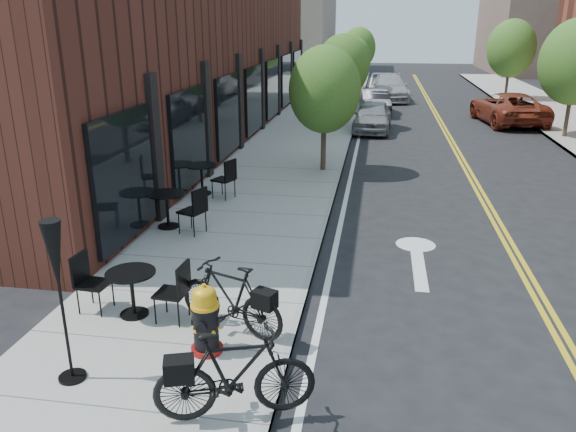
{
  "coord_description": "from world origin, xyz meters",
  "views": [
    {
      "loc": [
        1.07,
        -8.27,
        4.57
      ],
      "look_at": [
        -0.57,
        1.86,
        1.0
      ],
      "focal_mm": 35.0,
      "sensor_mm": 36.0,
      "label": 1
    }
  ],
  "objects_px": {
    "parked_car_a": "(373,116)",
    "parked_car_far": "(508,108)",
    "bicycle_right": "(235,375)",
    "bicycle_left": "(230,297)",
    "parked_car_b": "(375,102)",
    "bistro_set_a": "(132,287)",
    "bistro_set_b": "(167,205)",
    "parked_car_c": "(389,88)",
    "patio_umbrella": "(57,268)",
    "fire_hydrant": "(206,320)",
    "bistro_set_c": "(202,175)"
  },
  "relations": [
    {
      "from": "parked_car_a",
      "to": "parked_car_far",
      "type": "height_order",
      "value": "parked_car_far"
    },
    {
      "from": "bicycle_right",
      "to": "parked_car_a",
      "type": "distance_m",
      "value": 19.42
    },
    {
      "from": "bicycle_left",
      "to": "parked_car_b",
      "type": "distance_m",
      "value": 22.42
    },
    {
      "from": "bistro_set_a",
      "to": "bicycle_left",
      "type": "bearing_deg",
      "value": -2.9
    },
    {
      "from": "parked_car_a",
      "to": "parked_car_far",
      "type": "xyz_separation_m",
      "value": [
        6.21,
        2.99,
        0.07
      ]
    },
    {
      "from": "bistro_set_b",
      "to": "parked_car_c",
      "type": "relative_size",
      "value": 0.39
    },
    {
      "from": "bistro_set_b",
      "to": "parked_car_c",
      "type": "distance_m",
      "value": 24.43
    },
    {
      "from": "bistro_set_a",
      "to": "parked_car_a",
      "type": "bearing_deg",
      "value": 83.19
    },
    {
      "from": "bistro_set_b",
      "to": "patio_umbrella",
      "type": "height_order",
      "value": "patio_umbrella"
    },
    {
      "from": "patio_umbrella",
      "to": "parked_car_c",
      "type": "xyz_separation_m",
      "value": [
        4.34,
        29.58,
        -0.96
      ]
    },
    {
      "from": "bicycle_left",
      "to": "fire_hydrant",
      "type": "bearing_deg",
      "value": 3.32
    },
    {
      "from": "parked_car_a",
      "to": "parked_car_c",
      "type": "xyz_separation_m",
      "value": [
        0.8,
        10.58,
        0.08
      ]
    },
    {
      "from": "bicycle_left",
      "to": "parked_car_a",
      "type": "xyz_separation_m",
      "value": [
        1.78,
        17.48,
        -0.01
      ]
    },
    {
      "from": "parked_car_far",
      "to": "bistro_set_b",
      "type": "bearing_deg",
      "value": 49.14
    },
    {
      "from": "bicycle_right",
      "to": "bistro_set_c",
      "type": "distance_m",
      "value": 9.27
    },
    {
      "from": "bicycle_right",
      "to": "parked_car_far",
      "type": "height_order",
      "value": "parked_car_far"
    },
    {
      "from": "patio_umbrella",
      "to": "parked_car_far",
      "type": "relative_size",
      "value": 0.42
    },
    {
      "from": "bicycle_left",
      "to": "parked_car_a",
      "type": "bearing_deg",
      "value": -164.33
    },
    {
      "from": "bistro_set_b",
      "to": "parked_car_far",
      "type": "height_order",
      "value": "parked_car_far"
    },
    {
      "from": "bicycle_right",
      "to": "patio_umbrella",
      "type": "xyz_separation_m",
      "value": [
        -2.32,
        0.38,
        1.01
      ]
    },
    {
      "from": "bistro_set_b",
      "to": "parked_car_far",
      "type": "distance_m",
      "value": 19.41
    },
    {
      "from": "bistro_set_a",
      "to": "parked_car_far",
      "type": "bearing_deg",
      "value": 68.97
    },
    {
      "from": "bicycle_right",
      "to": "parked_car_far",
      "type": "bearing_deg",
      "value": -36.35
    },
    {
      "from": "bistro_set_c",
      "to": "parked_car_c",
      "type": "bearing_deg",
      "value": 97.64
    },
    {
      "from": "patio_umbrella",
      "to": "parked_car_far",
      "type": "bearing_deg",
      "value": 66.08
    },
    {
      "from": "bicycle_right",
      "to": "patio_umbrella",
      "type": "bearing_deg",
      "value": 62.7
    },
    {
      "from": "bistro_set_c",
      "to": "patio_umbrella",
      "type": "relative_size",
      "value": 0.9
    },
    {
      "from": "bistro_set_b",
      "to": "parked_car_c",
      "type": "bearing_deg",
      "value": 99.14
    },
    {
      "from": "patio_umbrella",
      "to": "parked_car_c",
      "type": "distance_m",
      "value": 29.91
    },
    {
      "from": "bistro_set_b",
      "to": "parked_car_b",
      "type": "xyz_separation_m",
      "value": [
        4.37,
        18.17,
        -0.01
      ]
    },
    {
      "from": "bicycle_right",
      "to": "parked_car_c",
      "type": "relative_size",
      "value": 0.37
    },
    {
      "from": "bistro_set_b",
      "to": "patio_umbrella",
      "type": "relative_size",
      "value": 0.9
    },
    {
      "from": "bistro_set_b",
      "to": "patio_umbrella",
      "type": "xyz_separation_m",
      "value": [
        0.81,
        -5.7,
        1.06
      ]
    },
    {
      "from": "bistro_set_a",
      "to": "patio_umbrella",
      "type": "xyz_separation_m",
      "value": [
        -0.1,
        -1.73,
        1.09
      ]
    },
    {
      "from": "bistro_set_a",
      "to": "parked_car_b",
      "type": "height_order",
      "value": "parked_car_b"
    },
    {
      "from": "bicycle_right",
      "to": "bistro_set_c",
      "type": "relative_size",
      "value": 0.96
    },
    {
      "from": "fire_hydrant",
      "to": "bicycle_left",
      "type": "xyz_separation_m",
      "value": [
        0.2,
        0.61,
        0.06
      ]
    },
    {
      "from": "parked_car_c",
      "to": "parked_car_far",
      "type": "bearing_deg",
      "value": -59.28
    },
    {
      "from": "parked_car_a",
      "to": "parked_car_b",
      "type": "distance_m",
      "value": 4.87
    },
    {
      "from": "fire_hydrant",
      "to": "bicycle_left",
      "type": "relative_size",
      "value": 0.57
    },
    {
      "from": "bistro_set_c",
      "to": "parked_car_b",
      "type": "bearing_deg",
      "value": 95.53
    },
    {
      "from": "bicycle_left",
      "to": "parked_car_a",
      "type": "relative_size",
      "value": 0.48
    },
    {
      "from": "fire_hydrant",
      "to": "parked_car_b",
      "type": "distance_m",
      "value": 23.05
    },
    {
      "from": "parked_car_b",
      "to": "bistro_set_c",
      "type": "bearing_deg",
      "value": -112.24
    },
    {
      "from": "fire_hydrant",
      "to": "patio_umbrella",
      "type": "distance_m",
      "value": 2.11
    },
    {
      "from": "fire_hydrant",
      "to": "bistro_set_b",
      "type": "bearing_deg",
      "value": 109.53
    },
    {
      "from": "bistro_set_a",
      "to": "bistro_set_b",
      "type": "relative_size",
      "value": 0.92
    },
    {
      "from": "fire_hydrant",
      "to": "bistro_set_b",
      "type": "xyz_separation_m",
      "value": [
        -2.38,
        4.79,
        0.03
      ]
    },
    {
      "from": "bicycle_left",
      "to": "bistro_set_c",
      "type": "bearing_deg",
      "value": -137.7
    },
    {
      "from": "bicycle_left",
      "to": "parked_car_a",
      "type": "height_order",
      "value": "parked_car_a"
    }
  ]
}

